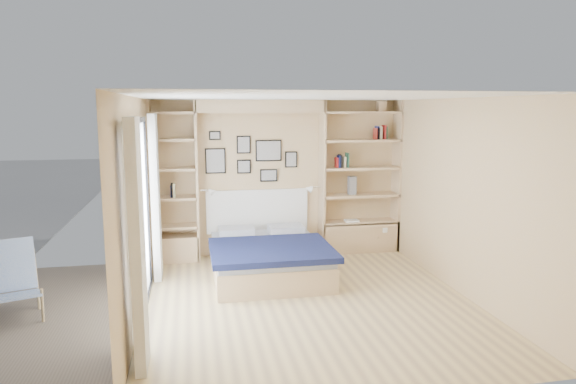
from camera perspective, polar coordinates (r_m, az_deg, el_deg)
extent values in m
plane|color=#D7BC7D|center=(6.52, 2.29, -12.05)|extent=(4.50, 4.50, 0.00)
plane|color=tan|center=(8.35, -1.16, 1.58)|extent=(4.00, 0.00, 4.00)
plane|color=tan|center=(4.07, 9.68, -6.81)|extent=(4.00, 0.00, 4.00)
plane|color=tan|center=(6.04, -16.43, -1.78)|extent=(0.00, 4.50, 4.50)
plane|color=tan|center=(6.91, 18.74, -0.54)|extent=(0.00, 4.50, 4.50)
plane|color=white|center=(6.07, 2.45, 10.50)|extent=(4.50, 4.50, 0.00)
cube|color=tan|center=(8.06, -10.09, 1.16)|extent=(0.04, 0.35, 2.50)
cube|color=tan|center=(8.33, 3.80, 1.54)|extent=(0.04, 0.35, 2.50)
cube|color=tan|center=(8.06, -3.11, 9.48)|extent=(2.00, 0.35, 0.20)
cube|color=tan|center=(8.74, 11.94, 1.72)|extent=(0.04, 0.35, 2.50)
cube|color=tan|center=(8.08, -14.92, 1.01)|extent=(0.04, 0.35, 2.50)
cube|color=tan|center=(8.70, 7.88, -4.90)|extent=(1.30, 0.35, 0.50)
cube|color=tan|center=(8.28, -12.32, -6.13)|extent=(0.70, 0.35, 0.40)
cube|color=black|center=(5.94, -16.57, 7.55)|extent=(0.04, 2.08, 0.06)
cube|color=black|center=(6.38, -15.64, -12.59)|extent=(0.04, 2.08, 0.06)
cube|color=black|center=(5.08, -17.09, -5.60)|extent=(0.04, 0.06, 2.20)
cube|color=black|center=(7.07, -15.36, -1.40)|extent=(0.04, 0.06, 2.20)
cube|color=silver|center=(6.07, -16.19, -2.98)|extent=(0.01, 2.00, 2.20)
cube|color=white|center=(4.79, -16.40, -5.85)|extent=(0.10, 0.45, 2.30)
cube|color=white|center=(7.33, -14.51, -0.60)|extent=(0.10, 0.45, 2.30)
cube|color=tan|center=(8.65, 7.92, -3.29)|extent=(1.30, 0.35, 0.04)
cube|color=tan|center=(8.56, 7.99, -0.35)|extent=(1.30, 0.35, 0.04)
cube|color=tan|center=(8.50, 8.05, 2.64)|extent=(1.30, 0.35, 0.04)
cube|color=tan|center=(8.46, 8.12, 5.67)|extent=(1.30, 0.35, 0.04)
cube|color=tan|center=(8.44, 8.19, 8.72)|extent=(1.30, 0.35, 0.04)
cube|color=tan|center=(8.19, -12.41, -3.77)|extent=(0.70, 0.35, 0.04)
cube|color=tan|center=(8.10, -12.52, -0.67)|extent=(0.70, 0.35, 0.04)
cube|color=tan|center=(8.04, -12.63, 2.49)|extent=(0.70, 0.35, 0.04)
cube|color=tan|center=(8.00, -12.74, 5.69)|extent=(0.70, 0.35, 0.04)
cube|color=tan|center=(7.99, -12.85, 8.55)|extent=(0.70, 0.35, 0.04)
cube|color=tan|center=(7.44, -2.25, -7.93)|extent=(1.55, 1.94, 0.34)
cube|color=#ACB1BC|center=(7.37, -2.26, -6.30)|extent=(1.51, 1.90, 0.10)
cube|color=#12183E|center=(7.04, -1.85, -6.46)|extent=(1.65, 1.36, 0.08)
cube|color=#ACB1BC|center=(7.95, -5.77, -4.37)|extent=(0.53, 0.39, 0.12)
cube|color=#ACB1BC|center=(8.05, -0.24, -4.15)|extent=(0.53, 0.39, 0.12)
cube|color=white|center=(8.36, -3.41, -2.11)|extent=(1.65, 0.04, 0.70)
cube|color=black|center=(8.18, -8.07, 3.44)|extent=(0.32, 0.02, 0.40)
cube|color=gray|center=(8.17, -8.06, 3.44)|extent=(0.28, 0.01, 0.36)
cube|color=black|center=(8.20, -4.95, 5.26)|extent=(0.22, 0.02, 0.28)
cube|color=gray|center=(8.19, -4.94, 5.26)|extent=(0.18, 0.01, 0.24)
cube|color=black|center=(8.23, -4.92, 2.83)|extent=(0.22, 0.02, 0.22)
cube|color=gray|center=(8.22, -4.91, 2.82)|extent=(0.18, 0.01, 0.18)
cube|color=black|center=(8.26, -2.17, 4.62)|extent=(0.42, 0.02, 0.34)
cube|color=gray|center=(8.25, -2.16, 4.62)|extent=(0.38, 0.01, 0.30)
cube|color=black|center=(8.30, -2.16, 1.87)|extent=(0.28, 0.02, 0.20)
cube|color=gray|center=(8.29, -2.14, 1.86)|extent=(0.24, 0.01, 0.16)
cube|color=black|center=(8.33, 0.35, 3.64)|extent=(0.20, 0.02, 0.26)
cube|color=gray|center=(8.32, 0.37, 3.63)|extent=(0.16, 0.01, 0.22)
cube|color=black|center=(8.15, -8.13, 6.24)|extent=(0.18, 0.02, 0.14)
cube|color=gray|center=(8.14, -8.13, 6.24)|extent=(0.14, 0.01, 0.10)
cylinder|color=silver|center=(8.01, -9.06, 0.19)|extent=(0.20, 0.02, 0.02)
cone|color=white|center=(8.02, -8.34, 0.07)|extent=(0.13, 0.12, 0.15)
cylinder|color=silver|center=(8.24, 2.98, 0.55)|extent=(0.20, 0.02, 0.02)
cone|color=white|center=(8.22, 2.30, 0.39)|extent=(0.13, 0.12, 0.15)
cube|color=#A51E1E|center=(8.36, 5.40, 3.27)|extent=(0.02, 0.15, 0.16)
cube|color=navy|center=(8.37, 5.67, 3.40)|extent=(0.03, 0.15, 0.20)
cube|color=black|center=(8.37, 5.80, 3.46)|extent=(0.03, 0.15, 0.21)
cube|color=#BFB28C|center=(8.39, 6.23, 3.32)|extent=(0.04, 0.15, 0.17)
cube|color=#26593F|center=(8.41, 6.58, 3.54)|extent=(0.03, 0.15, 0.24)
cube|color=#A03027|center=(8.53, 9.68, 6.40)|extent=(0.02, 0.15, 0.18)
cube|color=navy|center=(8.54, 9.85, 6.51)|extent=(0.03, 0.15, 0.22)
cube|color=black|center=(8.54, 9.87, 6.42)|extent=(0.03, 0.15, 0.19)
cube|color=tan|center=(8.56, 10.16, 6.48)|extent=(0.04, 0.15, 0.21)
cube|color=#26593F|center=(8.59, 10.74, 6.48)|extent=(0.03, 0.15, 0.21)
cube|color=#A51E1E|center=(8.58, 10.62, 6.55)|extent=(0.03, 0.15, 0.23)
cube|color=navy|center=(8.08, -12.84, 0.10)|extent=(0.02, 0.15, 0.18)
cube|color=black|center=(8.08, -12.78, 0.19)|extent=(0.03, 0.15, 0.21)
cube|color=#C0C191|center=(8.08, -12.54, 0.21)|extent=(0.03, 0.15, 0.21)
cube|color=tan|center=(8.55, 10.33, 9.30)|extent=(0.13, 0.13, 0.15)
cone|color=tan|center=(8.55, 10.35, 10.07)|extent=(0.20, 0.20, 0.08)
cube|color=slate|center=(8.49, 7.13, 0.74)|extent=(0.12, 0.12, 0.30)
cube|color=white|center=(8.54, 7.09, -3.19)|extent=(0.22, 0.16, 0.03)
cylinder|color=tan|center=(6.37, -25.62, -11.37)|extent=(0.08, 0.15, 0.44)
cylinder|color=tan|center=(6.91, -26.15, -8.81)|extent=(0.15, 0.35, 0.72)
cube|color=#355EB4|center=(6.54, -28.03, -10.18)|extent=(0.68, 0.74, 0.16)
cube|color=#355EB4|center=(6.87, -28.36, -7.14)|extent=(0.55, 0.39, 0.59)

